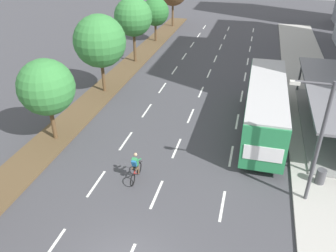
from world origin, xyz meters
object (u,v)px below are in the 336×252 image
object	(u,v)px
bus_shelter	(329,104)
bus	(265,103)
median_tree_third	(100,41)
median_tree_fifth	(155,12)
median_tree_second	(46,87)
trash_bin	(321,176)
streetlight	(317,136)
median_tree_fourth	(133,17)
cyclist	(136,168)

from	to	relation	value
bus_shelter	bus	bearing A→B (deg)	-161.41
median_tree_third	median_tree_fifth	xyz separation A→B (m)	(-0.10, 16.13, -0.81)
median_tree_second	trash_bin	distance (m)	16.91
median_tree_fifth	streetlight	bearing A→B (deg)	-59.26
median_tree_second	streetlight	bearing A→B (deg)	-7.88
median_tree_fifth	trash_bin	size ratio (longest dim) A/B	6.13
bus_shelter	bus	world-z (taller)	bus
bus	median_tree_fifth	distance (m)	23.69
bus_shelter	trash_bin	world-z (taller)	bus_shelter
median_tree_third	trash_bin	size ratio (longest dim) A/B	7.62
bus_shelter	median_tree_fourth	world-z (taller)	median_tree_fourth
bus_shelter	cyclist	size ratio (longest dim) A/B	7.08
bus	median_tree_fourth	bearing A→B (deg)	139.76
median_tree_fifth	trash_bin	distance (m)	30.06
cyclist	median_tree_third	size ratio (longest dim) A/B	0.28
median_tree_second	trash_bin	size ratio (longest dim) A/B	6.41
bus	streetlight	bearing A→B (deg)	-72.64
median_tree_fourth	median_tree_fifth	size ratio (longest dim) A/B	1.25
median_tree_third	streetlight	distance (m)	18.62
streetlight	trash_bin	xyz separation A→B (m)	(1.03, 1.54, -3.31)
trash_bin	median_tree_second	bearing A→B (deg)	177.89
median_tree_second	median_tree_third	xyz separation A→B (m)	(-0.00, 8.06, 0.68)
median_tree_second	bus	bearing A→B (deg)	19.66
bus	median_tree_third	world-z (taller)	median_tree_third
median_tree_second	bus_shelter	bearing A→B (deg)	19.40
cyclist	bus	bearing A→B (deg)	48.01
median_tree_fifth	streetlight	size ratio (longest dim) A/B	0.80
median_tree_second	cyclist	bearing A→B (deg)	-22.07
median_tree_fourth	streetlight	bearing A→B (deg)	-49.57
streetlight	trash_bin	world-z (taller)	streetlight
bus	trash_bin	world-z (taller)	bus
bus_shelter	median_tree_fifth	xyz separation A→B (m)	(-17.78, 17.97, 1.78)
bus	streetlight	world-z (taller)	streetlight
bus_shelter	median_tree_second	world-z (taller)	median_tree_second
median_tree_second	streetlight	distance (m)	15.71
median_tree_second	median_tree_fifth	distance (m)	24.19
median_tree_fifth	bus	bearing A→B (deg)	-55.19
median_tree_second	median_tree_third	size ratio (longest dim) A/B	0.84
bus_shelter	median_tree_fifth	bearing A→B (deg)	134.69
bus_shelter	median_tree_third	xyz separation A→B (m)	(-17.67, 1.84, 2.59)
bus	cyclist	xyz separation A→B (m)	(-6.73, -7.48, -1.28)
median_tree_third	median_tree_fifth	size ratio (longest dim) A/B	1.24
median_tree_third	median_tree_fourth	size ratio (longest dim) A/B	0.99
bus	median_tree_second	xyz separation A→B (m)	(-13.39, -4.78, 1.71)
median_tree_second	median_tree_fourth	xyz separation A→B (m)	(-0.02, 16.13, 0.92)
median_tree_third	median_tree_fourth	xyz separation A→B (m)	(-0.01, 8.06, 0.25)
bus	median_tree_fourth	xyz separation A→B (m)	(-13.40, 11.34, 2.63)
median_tree_fourth	median_tree_second	bearing A→B (deg)	-89.94
median_tree_second	trash_bin	xyz separation A→B (m)	(16.59, -0.61, -3.20)
bus	trash_bin	distance (m)	6.45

